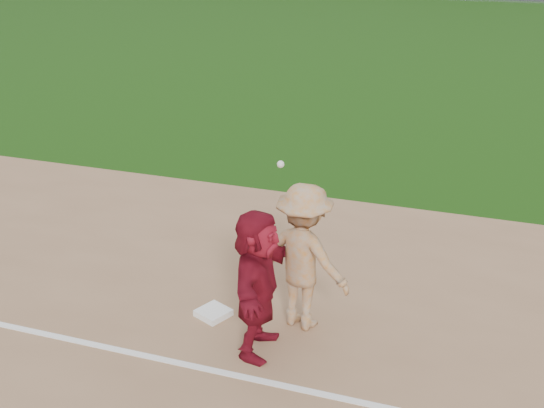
% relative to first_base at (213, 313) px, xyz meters
% --- Properties ---
extents(ground, '(160.00, 160.00, 0.00)m').
position_rel_first_base_xyz_m(ground, '(0.46, -0.34, -0.06)').
color(ground, '#18410C').
rests_on(ground, ground).
extents(foul_line, '(60.00, 0.10, 0.01)m').
position_rel_first_base_xyz_m(foul_line, '(0.46, -1.14, -0.04)').
color(foul_line, white).
rests_on(foul_line, infield_dirt).
extents(first_base, '(0.52, 0.52, 0.09)m').
position_rel_first_base_xyz_m(first_base, '(0.00, 0.00, 0.00)').
color(first_base, white).
rests_on(first_base, infield_dirt).
extents(base_runner, '(0.68, 1.82, 1.93)m').
position_rel_first_base_xyz_m(base_runner, '(0.86, -0.53, 0.92)').
color(base_runner, maroon).
rests_on(base_runner, infield_dirt).
extents(first_base_play, '(1.46, 1.08, 2.40)m').
position_rel_first_base_xyz_m(first_base_play, '(1.22, 0.22, 0.96)').
color(first_base_play, '#99999C').
rests_on(first_base_play, infield_dirt).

